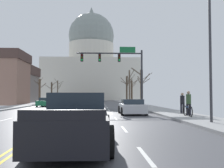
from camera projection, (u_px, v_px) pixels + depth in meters
ground at (57, 122)px, 14.81m from camera, size 20.00×180.00×0.20m
signal_gantry at (119, 63)px, 31.04m from camera, size 7.91×0.41×7.25m
street_lamp_right at (204, 33)px, 13.62m from camera, size 2.50×0.24×7.82m
capitol_building at (91, 66)px, 92.99m from camera, size 31.97×22.53×33.64m
sedan_near_00 at (93, 105)px, 27.50m from camera, size 2.19×4.69×1.10m
sedan_near_01 at (132, 107)px, 21.16m from camera, size 2.08×4.43×1.22m
sedan_near_02 at (88, 111)px, 15.36m from camera, size 2.07×4.70×1.21m
pickup_truck_near_03 at (76, 121)px, 8.11m from camera, size 2.23×5.77×1.60m
sedan_oncoming_00 at (46, 102)px, 36.55m from camera, size 2.16×4.48×1.25m
sedan_oncoming_01 at (57, 101)px, 46.43m from camera, size 2.07×4.56×1.29m
sedan_oncoming_02 at (62, 100)px, 55.73m from camera, size 2.11×4.55×1.19m
flank_building_01 at (9, 84)px, 60.14m from camera, size 12.34×9.87×8.28m
bare_tree_00 at (142, 86)px, 37.22m from camera, size 3.00×2.14×5.36m
bare_tree_01 at (40, 90)px, 49.92m from camera, size 2.42×1.51×5.09m
bare_tree_02 at (130, 86)px, 45.70m from camera, size 1.38×1.67×5.90m
bare_tree_04 at (132, 91)px, 50.52m from camera, size 2.49×1.16×5.04m
bare_tree_05 at (52, 91)px, 63.14m from camera, size 2.83×2.07×4.74m
bare_tree_06 at (127, 88)px, 54.51m from camera, size 2.58×2.07×5.49m
bare_tree_07 at (58, 90)px, 68.22m from camera, size 2.33×1.92×5.93m
pedestrian_00 at (182, 102)px, 20.14m from camera, size 0.35×0.34×1.60m
pedestrian_01 at (189, 102)px, 18.03m from camera, size 0.35×0.34×1.70m
bicycle_parked at (188, 111)px, 17.36m from camera, size 0.12×1.77×0.85m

